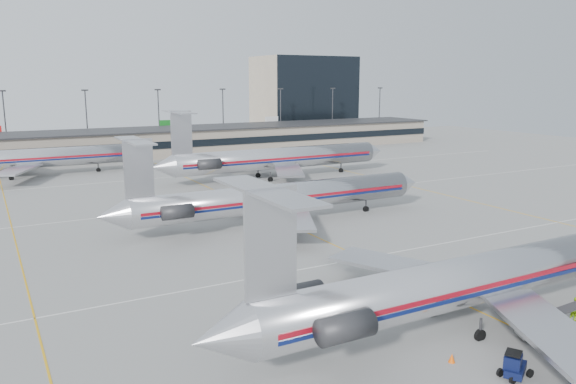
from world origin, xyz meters
TOP-DOWN VIEW (x-y plane):
  - ground at (0.00, 0.00)m, footprint 260.00×260.00m
  - apron_markings at (0.00, 10.00)m, footprint 160.00×0.15m
  - terminal at (0.00, 97.97)m, footprint 162.00×17.00m
  - light_mast_row at (0.00, 112.00)m, footprint 163.60×0.40m
  - distant_building at (62.00, 128.00)m, footprint 30.00×20.00m
  - jet_foreground at (-1.79, -6.17)m, footprint 44.61×26.26m
  - jet_second_row at (-1.45, 26.40)m, footprint 43.58×25.66m
  - jet_third_row at (13.69, 55.54)m, footprint 46.35×28.51m
  - jet_back_row at (-26.23, 78.76)m, footprint 43.02×26.46m
  - tug_left at (-5.76, -12.94)m, footprint 2.27×1.91m
  - belt_loader at (0.55, -10.43)m, footprint 4.59×2.78m
  - ramp_worker_far at (4.72, -9.69)m, footprint 1.09×0.96m
  - cone_left at (-7.64, -9.81)m, footprint 0.56×0.56m

SIDE VIEW (x-z plane):
  - ground at x=0.00m, z-range 0.00..0.00m
  - apron_markings at x=0.00m, z-range 0.00..0.02m
  - cone_left at x=-7.64m, z-range 0.00..0.59m
  - belt_loader at x=0.55m, z-range -0.55..1.81m
  - tug_left at x=-5.76m, z-range -0.07..1.58m
  - ramp_worker_far at x=4.72m, z-range 0.00..1.87m
  - terminal at x=0.00m, z-range 0.03..6.28m
  - jet_second_row at x=-1.45m, z-range -2.39..9.01m
  - jet_foreground at x=-1.79m, z-range -2.45..9.23m
  - jet_back_row at x=-26.23m, z-range -2.47..9.30m
  - jet_third_row at x=13.69m, z-range -2.66..10.02m
  - light_mast_row at x=0.00m, z-range 0.94..16.22m
  - distant_building at x=62.00m, z-range 0.00..25.00m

